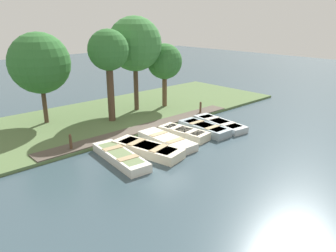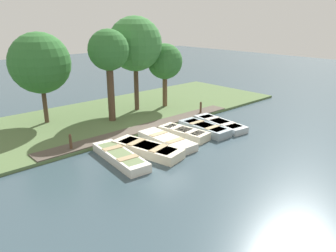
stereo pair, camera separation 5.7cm
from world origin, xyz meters
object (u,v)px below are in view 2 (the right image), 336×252
at_px(park_tree_far_left, 40,63).
at_px(rowboat_2, 167,140).
at_px(mooring_post_far, 201,109).
at_px(rowboat_0, 120,157).
at_px(park_tree_left, 109,52).
at_px(park_tree_right, 165,62).
at_px(mooring_post_near, 71,143).
at_px(park_tree_center, 135,44).
at_px(rowboat_5, 220,124).
at_px(rowboat_3, 184,133).
at_px(rowboat_4, 204,128).
at_px(rowboat_1, 147,149).

bearing_deg(park_tree_far_left, rowboat_2, 23.92).
bearing_deg(mooring_post_far, rowboat_0, -73.45).
bearing_deg(park_tree_left, park_tree_right, 94.61).
bearing_deg(mooring_post_near, mooring_post_far, 90.00).
xyz_separation_m(park_tree_far_left, park_tree_center, (1.32, 5.51, 0.80)).
height_order(mooring_post_near, park_tree_right, park_tree_right).
bearing_deg(rowboat_5, rowboat_3, -87.53).
distance_m(mooring_post_near, park_tree_left, 5.90).
relative_size(rowboat_2, rowboat_4, 1.09).
height_order(rowboat_2, park_tree_far_left, park_tree_far_left).
relative_size(rowboat_3, mooring_post_near, 3.08).
bearing_deg(mooring_post_near, rowboat_1, 45.73).
bearing_deg(mooring_post_far, rowboat_1, -68.75).
distance_m(rowboat_0, rowboat_4, 5.52).
height_order(rowboat_0, mooring_post_far, mooring_post_far).
bearing_deg(rowboat_2, mooring_post_far, 115.05).
height_order(rowboat_3, park_tree_far_left, park_tree_far_left).
distance_m(mooring_post_far, park_tree_left, 6.63).
bearing_deg(rowboat_5, park_tree_center, -157.38).
relative_size(rowboat_3, rowboat_5, 0.80).
bearing_deg(rowboat_2, park_tree_center, 157.41).
bearing_deg(rowboat_4, park_tree_center, -175.74).
distance_m(rowboat_2, park_tree_right, 7.34).
bearing_deg(rowboat_4, mooring_post_far, 137.58).
xyz_separation_m(mooring_post_far, park_tree_center, (-3.43, -2.43, 3.89)).
bearing_deg(mooring_post_near, park_tree_far_left, 169.62).
relative_size(rowboat_1, park_tree_right, 0.83).
height_order(rowboat_0, park_tree_far_left, park_tree_far_left).
bearing_deg(rowboat_3, park_tree_right, 140.41).
bearing_deg(rowboat_0, mooring_post_far, 112.59).
bearing_deg(mooring_post_far, rowboat_2, -65.83).
height_order(park_tree_far_left, park_tree_left, park_tree_left).
height_order(rowboat_2, rowboat_3, rowboat_3).
bearing_deg(mooring_post_far, park_tree_center, -144.72).
bearing_deg(rowboat_3, mooring_post_near, -118.53).
bearing_deg(rowboat_0, rowboat_4, 96.48).
relative_size(rowboat_4, mooring_post_far, 3.34).
xyz_separation_m(rowboat_1, park_tree_center, (-5.88, 3.87, 4.13)).
bearing_deg(park_tree_left, park_tree_far_left, -126.40).
relative_size(rowboat_2, park_tree_far_left, 0.63).
xyz_separation_m(mooring_post_near, park_tree_center, (-3.43, 6.39, 3.89)).
relative_size(rowboat_1, park_tree_left, 0.67).
bearing_deg(mooring_post_near, rowboat_0, 26.60).
distance_m(rowboat_3, rowboat_4, 1.37).
xyz_separation_m(rowboat_1, rowboat_5, (-0.22, 5.47, -0.04)).
bearing_deg(park_tree_right, park_tree_far_left, -103.96).
xyz_separation_m(rowboat_0, rowboat_5, (-0.05, 6.84, -0.02)).
height_order(park_tree_far_left, park_tree_right, park_tree_far_left).
xyz_separation_m(rowboat_2, mooring_post_near, (-2.18, -3.95, 0.27)).
relative_size(rowboat_0, rowboat_2, 1.09).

